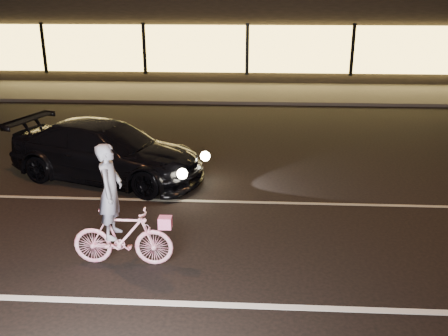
{
  "coord_description": "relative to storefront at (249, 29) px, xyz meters",
  "views": [
    {
      "loc": [
        0.26,
        -7.22,
        4.03
      ],
      "look_at": [
        -0.19,
        0.6,
        1.23
      ],
      "focal_mm": 40.0,
      "sensor_mm": 36.0,
      "label": 1
    }
  ],
  "objects": [
    {
      "name": "sidewalk",
      "position": [
        0.0,
        -5.97,
        -2.09
      ],
      "size": [
        30.0,
        4.0,
        0.12
      ],
      "primitive_type": "cube",
      "color": "#383533",
      "rests_on": "ground"
    },
    {
      "name": "storefront",
      "position": [
        0.0,
        0.0,
        0.0
      ],
      "size": [
        25.4,
        8.42,
        4.2
      ],
      "color": "black",
      "rests_on": "ground"
    },
    {
      "name": "lane_stripe_near",
      "position": [
        0.0,
        -20.47,
        -2.14
      ],
      "size": [
        60.0,
        0.12,
        0.01
      ],
      "primitive_type": "cube",
      "color": "silver",
      "rests_on": "ground"
    },
    {
      "name": "lane_stripe_far",
      "position": [
        0.0,
        -16.97,
        -2.14
      ],
      "size": [
        60.0,
        0.1,
        0.01
      ],
      "primitive_type": "cube",
      "color": "gray",
      "rests_on": "ground"
    },
    {
      "name": "sedan",
      "position": [
        -2.95,
        -15.79,
        -1.5
      ],
      "size": [
        4.78,
        3.05,
        1.29
      ],
      "rotation": [
        0.0,
        0.0,
        1.27
      ],
      "color": "black",
      "rests_on": "ground"
    },
    {
      "name": "cyclist",
      "position": [
        -1.71,
        -19.47,
        -1.45
      ],
      "size": [
        1.55,
        0.54,
        1.96
      ],
      "rotation": [
        0.0,
        0.0,
        1.57
      ],
      "color": "#E43773",
      "rests_on": "ground"
    },
    {
      "name": "ground",
      "position": [
        0.0,
        -18.97,
        -2.15
      ],
      "size": [
        90.0,
        90.0,
        0.0
      ],
      "primitive_type": "plane",
      "color": "black",
      "rests_on": "ground"
    }
  ]
}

